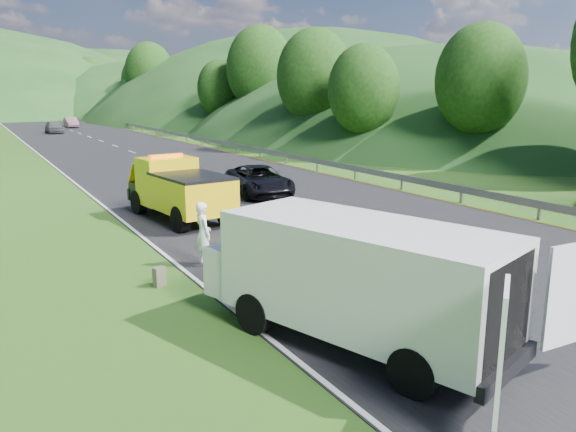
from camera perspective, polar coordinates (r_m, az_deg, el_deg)
ground at (r=16.20m, az=4.82°, el=-5.14°), size 320.00×320.00×0.00m
road_surface at (r=54.21m, az=-17.16°, el=6.81°), size 14.00×200.00×0.02m
guardrail at (r=68.10m, az=-13.51°, el=8.07°), size 0.06×140.00×1.52m
tree_line_right at (r=79.48m, az=-6.17°, el=8.94°), size 14.00×140.00×14.00m
hills_backdrop at (r=148.25m, az=-24.16°, el=9.58°), size 201.00×288.60×44.00m
tow_truck at (r=22.19m, az=-11.02°, el=2.71°), size 2.72×5.92×2.46m
white_van at (r=11.06m, az=6.79°, el=-6.02°), size 4.99×7.55×2.48m
woman at (r=16.42m, az=-8.51°, el=-4.99°), size 0.49×0.67×1.85m
child at (r=14.19m, az=-0.27°, el=-7.68°), size 0.60×0.53×1.06m
worker at (r=12.08m, az=14.36°, el=-11.84°), size 1.37×1.00×1.91m
suitcase at (r=14.87m, az=-12.93°, el=-6.02°), size 0.36×0.28×0.51m
spare_tire at (r=11.10m, az=17.41°, el=-14.32°), size 0.68×0.68×0.20m
passing_suv at (r=27.22m, az=-2.94°, el=2.14°), size 3.02×5.29×1.39m
dist_car_a at (r=73.28m, az=-22.63°, el=7.76°), size 1.77×4.39×1.50m
dist_car_b at (r=83.97m, az=-21.14°, el=8.37°), size 1.49×4.27×1.41m
dist_car_c at (r=110.80m, az=-24.47°, el=8.90°), size 1.88×4.62×1.34m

